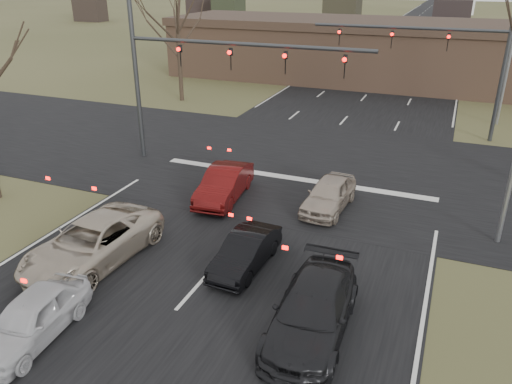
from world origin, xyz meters
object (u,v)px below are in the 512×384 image
car_silver_suv (93,242)px  car_charcoal_sedan (313,311)px  streetlight_right_far (511,36)px  building (405,53)px  car_black_hatch (245,252)px  mast_arm_near (192,65)px  car_red_ahead (224,184)px  car_silver_ahead (329,194)px  mast_arm_far (453,51)px  car_white_sedan (32,318)px

car_silver_suv → car_charcoal_sedan: (8.00, -0.73, -0.05)m
streetlight_right_far → building: bearing=123.6°
streetlight_right_far → car_black_hatch: 24.14m
streetlight_right_far → car_silver_suv: 27.65m
car_silver_suv → streetlight_right_far: bearing=64.0°
mast_arm_near → car_red_ahead: (3.14, -3.31, -4.37)m
car_black_hatch → car_silver_ahead: 5.69m
mast_arm_near → streetlight_right_far: streetlight_right_far is taller
building → mast_arm_near: mast_arm_near is taller
car_red_ahead → streetlight_right_far: bearing=50.7°
building → car_red_ahead: bearing=-98.2°
car_silver_suv → car_red_ahead: (1.91, 6.43, -0.06)m
streetlight_right_far → car_charcoal_sedan: 25.52m
mast_arm_near → streetlight_right_far: bearing=43.9°
car_silver_suv → car_black_hatch: size_ratio=1.52×
mast_arm_far → streetlight_right_far: size_ratio=1.11×
car_silver_suv → car_red_ahead: car_silver_suv is taller
car_charcoal_sedan → car_silver_ahead: size_ratio=1.26×
streetlight_right_far → car_red_ahead: streetlight_right_far is taller
mast_arm_near → car_white_sedan: size_ratio=3.18×
mast_arm_near → car_charcoal_sedan: 14.63m
building → mast_arm_far: bearing=-74.4°
streetlight_right_far → car_silver_suv: (-13.32, -23.74, -4.83)m
building → car_white_sedan: bearing=-97.4°
building → streetlight_right_far: (7.32, -11.00, 2.92)m
mast_arm_far → car_red_ahead: bearing=-121.8°
building → car_red_ahead: building is taller
mast_arm_near → car_charcoal_sedan: size_ratio=2.48×
mast_arm_far → mast_arm_near: bearing=-138.8°
car_red_ahead → mast_arm_near: bearing=127.6°
car_black_hatch → car_silver_suv: bearing=-159.4°
car_white_sedan → car_silver_ahead: car_silver_ahead is taller
car_red_ahead → car_silver_ahead: bearing=3.1°
building → car_black_hatch: (-1.03, -33.10, -2.07)m
car_charcoal_sedan → building: bearing=91.1°
building → car_silver_suv: 35.31m
car_white_sedan → car_black_hatch: size_ratio=1.06×
mast_arm_far → streetlight_right_far: streetlight_right_far is taller
building → mast_arm_near: size_ratio=3.50×
mast_arm_near → car_black_hatch: mast_arm_near is taller
car_black_hatch → car_red_ahead: 5.68m
mast_arm_far → car_red_ahead: (-8.27, -13.31, -4.32)m
mast_arm_far → car_white_sedan: 25.65m
car_silver_suv → car_silver_ahead: size_ratio=1.40×
car_white_sedan → car_charcoal_sedan: 7.64m
car_charcoal_sedan → streetlight_right_far: bearing=75.6°
mast_arm_near → car_white_sedan: bearing=-80.7°
mast_arm_near → mast_arm_far: bearing=41.2°
car_silver_suv → car_charcoal_sedan: 8.03m
car_charcoal_sedan → car_red_ahead: size_ratio=1.15×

